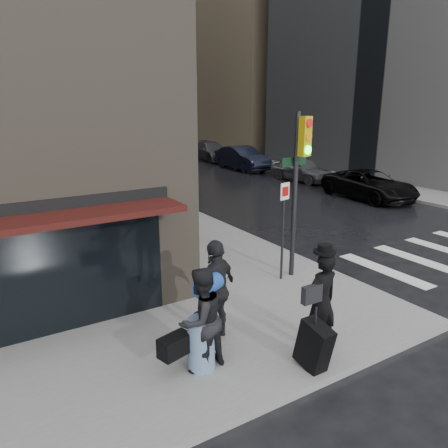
# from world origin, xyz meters

# --- Properties ---
(ground) EXTENTS (140.00, 140.00, 0.00)m
(ground) POSITION_xyz_m (0.00, 0.00, 0.00)
(ground) COLOR black
(ground) RESTS_ON ground
(sidewalk_left) EXTENTS (4.00, 50.00, 0.15)m
(sidewalk_left) POSITION_xyz_m (0.00, 27.00, 0.07)
(sidewalk_left) COLOR slate
(sidewalk_left) RESTS_ON ground
(sidewalk_right) EXTENTS (3.00, 50.00, 0.15)m
(sidewalk_right) POSITION_xyz_m (13.50, 27.00, 0.07)
(sidewalk_right) COLOR slate
(sidewalk_right) RESTS_ON ground
(bldg_right_far) EXTENTS (22.00, 20.00, 25.00)m
(bldg_right_far) POSITION_xyz_m (26.00, 58.00, 12.50)
(bldg_right_far) COLOR gray
(bldg_right_far) RESTS_ON ground
(bldg_distant) EXTENTS (40.00, 12.00, 32.00)m
(bldg_distant) POSITION_xyz_m (6.00, 78.00, 16.00)
(bldg_distant) COLOR gray
(bldg_distant) RESTS_ON ground
(man_overcoat) EXTENTS (1.09, 1.06, 2.11)m
(man_overcoat) POSITION_xyz_m (-1.29, -1.29, 1.04)
(man_overcoat) COLOR black
(man_overcoat) RESTS_ON ground
(man_jeans) EXTENTS (1.38, 0.93, 1.88)m
(man_jeans) POSITION_xyz_m (-3.42, -0.60, 1.09)
(man_jeans) COLOR black
(man_jeans) RESTS_ON ground
(man_greycoat) EXTENTS (1.29, 1.03, 2.05)m
(man_greycoat) POSITION_xyz_m (-2.64, 0.15, 1.17)
(man_greycoat) COLOR black
(man_greycoat) RESTS_ON ground
(traffic_light) EXTENTS (1.06, 0.57, 4.31)m
(traffic_light) POSITION_xyz_m (0.76, 1.80, 2.93)
(traffic_light) COLOR black
(traffic_light) RESTS_ON ground
(fire_hydrant) EXTENTS (0.42, 0.32, 0.72)m
(fire_hydrant) POSITION_xyz_m (0.10, 6.90, 0.47)
(fire_hydrant) COLOR #9C0915
(fire_hydrant) RESTS_ON ground
(parked_car_0) EXTENTS (2.67, 5.19, 1.40)m
(parked_car_0) POSITION_xyz_m (10.74, 7.76, 0.70)
(parked_car_0) COLOR black
(parked_car_0) RESTS_ON ground
(parked_car_1) EXTENTS (2.00, 4.35, 1.44)m
(parked_car_1) POSITION_xyz_m (11.27, 13.39, 0.72)
(parked_car_1) COLOR #4E4D53
(parked_car_1) RESTS_ON ground
(parked_car_2) EXTENTS (1.73, 4.93, 1.62)m
(parked_car_2) POSITION_xyz_m (10.76, 19.02, 0.81)
(parked_car_2) COLOR black
(parked_car_2) RESTS_ON ground
(parked_car_3) EXTENTS (2.35, 5.20, 1.48)m
(parked_car_3) POSITION_xyz_m (11.51, 24.65, 0.74)
(parked_car_3) COLOR #3A3A3E
(parked_car_3) RESTS_ON ground
(parked_car_4) EXTENTS (2.05, 4.68, 1.57)m
(parked_car_4) POSITION_xyz_m (11.39, 30.28, 0.78)
(parked_car_4) COLOR #45454A
(parked_car_4) RESTS_ON ground
(parked_car_5) EXTENTS (2.16, 5.20, 1.67)m
(parked_car_5) POSITION_xyz_m (10.80, 35.91, 0.84)
(parked_car_5) COLOR #3D0C0C
(parked_car_5) RESTS_ON ground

